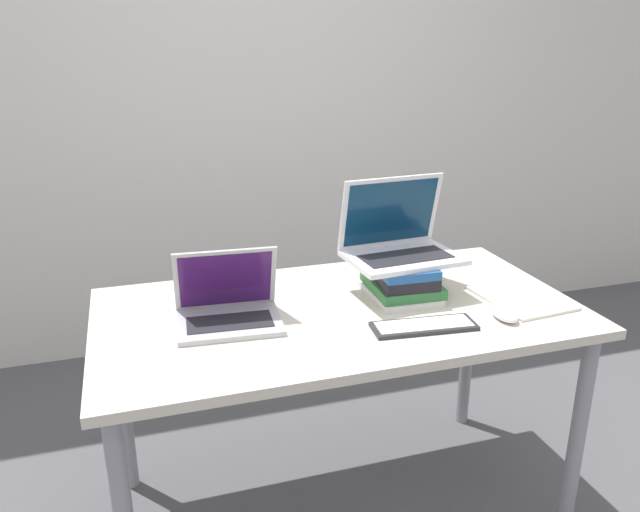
# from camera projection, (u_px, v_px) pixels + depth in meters

# --- Properties ---
(wall_back) EXTENTS (8.00, 0.05, 2.70)m
(wall_back) POSITION_uv_depth(u_px,v_px,m) (244.00, 85.00, 3.07)
(wall_back) COLOR silver
(wall_back) RESTS_ON ground_plane
(desk) EXTENTS (1.50, 0.80, 0.77)m
(desk) POSITION_uv_depth(u_px,v_px,m) (339.00, 331.00, 1.98)
(desk) COLOR beige
(desk) RESTS_ON ground_plane
(laptop_left) EXTENTS (0.32, 0.25, 0.23)m
(laptop_left) POSITION_uv_depth(u_px,v_px,m) (228.00, 308.00, 1.84)
(laptop_left) COLOR #B2B2B7
(laptop_left) RESTS_ON desk
(book_stack) EXTENTS (0.22, 0.27, 0.12)m
(book_stack) POSITION_uv_depth(u_px,v_px,m) (401.00, 280.00, 2.03)
(book_stack) COLOR white
(book_stack) RESTS_ON desk
(laptop_on_books) EXTENTS (0.38, 0.28, 0.26)m
(laptop_on_books) POSITION_uv_depth(u_px,v_px,m) (399.00, 242.00, 2.04)
(laptop_on_books) COLOR silver
(laptop_on_books) RESTS_ON book_stack
(wireless_keyboard) EXTENTS (0.32, 0.13, 0.01)m
(wireless_keyboard) POSITION_uv_depth(u_px,v_px,m) (424.00, 326.00, 1.82)
(wireless_keyboard) COLOR #28282D
(wireless_keyboard) RESTS_ON desk
(mouse) EXTENTS (0.06, 0.11, 0.04)m
(mouse) POSITION_uv_depth(u_px,v_px,m) (505.00, 314.00, 1.87)
(mouse) COLOR white
(mouse) RESTS_ON desk
(notepad) EXTENTS (0.25, 0.31, 0.01)m
(notepad) POSITION_uv_depth(u_px,v_px,m) (521.00, 298.00, 2.02)
(notepad) COLOR silver
(notepad) RESTS_ON desk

